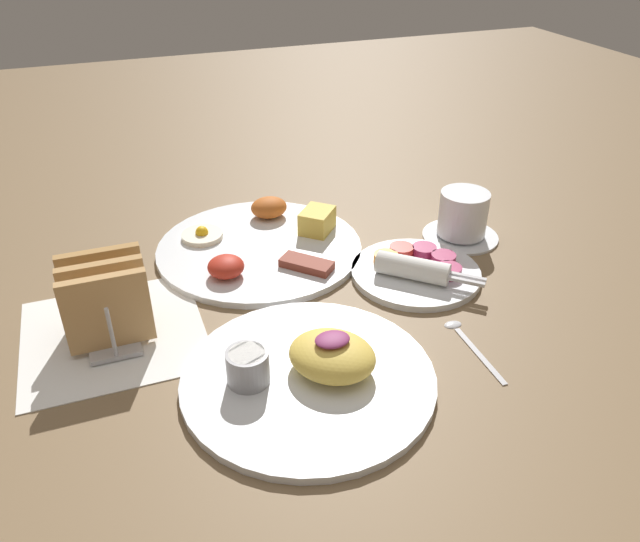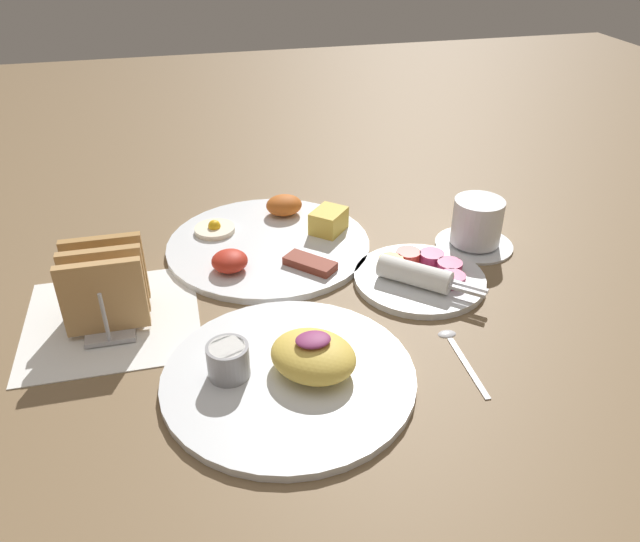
{
  "view_description": "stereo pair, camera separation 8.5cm",
  "coord_description": "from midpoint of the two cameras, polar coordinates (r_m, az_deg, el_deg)",
  "views": [
    {
      "loc": [
        -0.2,
        -0.66,
        0.48
      ],
      "look_at": [
        0.05,
        0.02,
        0.03
      ],
      "focal_mm": 35.0,
      "sensor_mm": 36.0,
      "label": 1
    },
    {
      "loc": [
        -0.12,
        -0.68,
        0.48
      ],
      "look_at": [
        0.05,
        0.02,
        0.03
      ],
      "focal_mm": 35.0,
      "sensor_mm": 36.0,
      "label": 2
    }
  ],
  "objects": [
    {
      "name": "ground_plane",
      "position": [
        0.84,
        -5.55,
        -3.29
      ],
      "size": [
        3.0,
        3.0,
        0.0
      ],
      "primitive_type": "plane",
      "color": "brown"
    },
    {
      "name": "toast_rack",
      "position": [
        0.81,
        -21.84,
        -2.67
      ],
      "size": [
        0.1,
        0.12,
        0.1
      ],
      "color": "#B7B7BC",
      "rests_on": "ground_plane"
    },
    {
      "name": "plate_breakfast",
      "position": [
        0.97,
        -7.73,
        2.44
      ],
      "size": [
        0.31,
        0.31,
        0.05
      ],
      "color": "white",
      "rests_on": "ground_plane"
    },
    {
      "name": "plate_condiments",
      "position": [
        0.9,
        6.11,
        0.07
      ],
      "size": [
        0.19,
        0.19,
        0.04
      ],
      "color": "white",
      "rests_on": "ground_plane"
    },
    {
      "name": "coffee_cup",
      "position": [
        1.0,
        10.54,
        4.79
      ],
      "size": [
        0.12,
        0.12,
        0.08
      ],
      "color": "white",
      "rests_on": "ground_plane"
    },
    {
      "name": "plate_foreground",
      "position": [
        0.71,
        -4.45,
        -9.25
      ],
      "size": [
        0.29,
        0.29,
        0.06
      ],
      "color": "white",
      "rests_on": "ground_plane"
    },
    {
      "name": "napkin_flat",
      "position": [
        0.84,
        -21.17,
        -5.48
      ],
      "size": [
        0.22,
        0.22,
        0.0
      ],
      "color": "white",
      "rests_on": "ground_plane"
    },
    {
      "name": "teaspoon",
      "position": [
        0.79,
        10.21,
        -6.15
      ],
      "size": [
        0.02,
        0.13,
        0.01
      ],
      "color": "silver",
      "rests_on": "ground_plane"
    }
  ]
}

